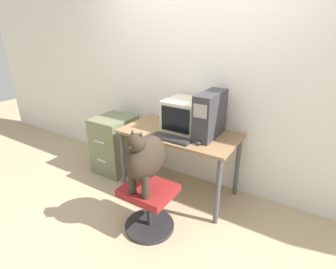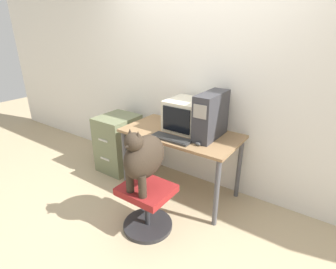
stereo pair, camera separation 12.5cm
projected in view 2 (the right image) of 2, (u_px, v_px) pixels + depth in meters
The scene contains 10 objects.
ground_plane at pixel (163, 205), 2.93m from camera, with size 12.00×12.00×0.00m, color tan.
wall_back at pixel (201, 78), 3.00m from camera, with size 8.00×0.05×2.60m.
desk at pixel (181, 140), 2.94m from camera, with size 1.30×0.69×0.77m.
crt_monitor at pixel (186, 115), 2.91m from camera, with size 0.41×0.42×0.34m.
pc_tower at pixel (211, 116), 2.68m from camera, with size 0.18×0.50×0.48m.
keyboard at pixel (171, 138), 2.70m from camera, with size 0.44×0.15×0.03m.
computer_mouse at pixel (198, 144), 2.56m from camera, with size 0.06×0.04×0.04m.
office_chair at pixel (147, 205), 2.52m from camera, with size 0.49×0.49×0.47m.
dog at pixel (143, 157), 2.30m from camera, with size 0.26×0.48×0.61m.
filing_cabinet at pixel (119, 143), 3.57m from camera, with size 0.46×0.53×0.76m.
Camera 2 is at (1.42, -1.94, 1.86)m, focal length 28.00 mm.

